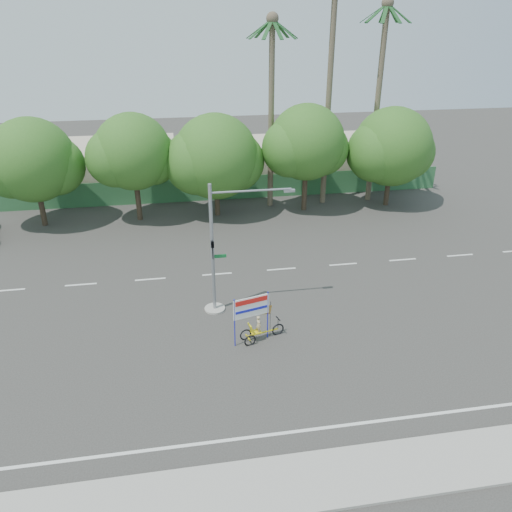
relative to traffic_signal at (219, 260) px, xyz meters
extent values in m
plane|color=#33302D|center=(2.20, -3.98, -2.92)|extent=(120.00, 120.00, 0.00)
cube|color=gray|center=(2.20, -11.48, -2.86)|extent=(50.00, 2.40, 0.12)
cube|color=#336B3D|center=(2.20, 17.52, -1.92)|extent=(38.00, 0.08, 2.00)
cube|color=beige|center=(-7.80, 22.02, -0.92)|extent=(12.00, 8.00, 4.00)
cube|color=beige|center=(10.20, 22.02, -1.12)|extent=(14.00, 8.00, 3.60)
cylinder|color=#473828|center=(-11.80, 14.02, -1.16)|extent=(0.40, 0.40, 3.52)
sphere|color=#225A1A|center=(-11.80, 14.02, 2.04)|extent=(6.00, 6.00, 6.00)
sphere|color=#225A1A|center=(-10.45, 14.32, 1.48)|extent=(4.32, 4.32, 4.32)
sphere|color=#225A1A|center=(-13.15, 13.77, 1.72)|extent=(4.56, 4.56, 4.56)
cylinder|color=#473828|center=(-4.80, 14.02, -1.05)|extent=(0.40, 0.40, 3.74)
sphere|color=#225A1A|center=(-4.80, 14.02, 2.35)|extent=(5.60, 5.60, 5.60)
sphere|color=#225A1A|center=(-3.54, 14.32, 1.76)|extent=(4.03, 4.03, 4.03)
sphere|color=#225A1A|center=(-6.06, 13.77, 2.01)|extent=(4.26, 4.26, 4.26)
cylinder|color=#473828|center=(1.20, 14.02, -1.27)|extent=(0.40, 0.40, 3.30)
sphere|color=#225A1A|center=(1.20, 14.02, 1.73)|extent=(6.40, 6.40, 6.40)
sphere|color=#225A1A|center=(2.64, 14.32, 1.21)|extent=(4.61, 4.61, 4.61)
sphere|color=#225A1A|center=(-0.24, 13.77, 1.43)|extent=(4.86, 4.86, 4.86)
cylinder|color=#473828|center=(8.20, 14.02, -0.98)|extent=(0.40, 0.40, 3.87)
sphere|color=#225A1A|center=(8.20, 14.02, 2.54)|extent=(5.80, 5.80, 5.80)
sphere|color=#225A1A|center=(9.50, 14.32, 1.92)|extent=(4.18, 4.18, 4.18)
sphere|color=#225A1A|center=(6.89, 13.77, 2.19)|extent=(4.41, 4.41, 4.41)
cylinder|color=#473828|center=(15.20, 14.02, -1.20)|extent=(0.40, 0.40, 3.43)
sphere|color=#225A1A|center=(15.20, 14.02, 1.92)|extent=(6.20, 6.20, 6.20)
sphere|color=#225A1A|center=(16.59, 14.32, 1.37)|extent=(4.46, 4.46, 4.46)
sphere|color=#225A1A|center=(13.80, 13.77, 1.61)|extent=(4.71, 4.71, 4.71)
cylinder|color=#70604C|center=(10.20, 15.52, 5.58)|extent=(0.44, 0.44, 17.00)
cylinder|color=#70604C|center=(14.20, 15.52, 4.58)|extent=(0.44, 0.44, 15.00)
sphere|color=#70604C|center=(14.20, 15.52, 12.08)|extent=(0.90, 0.90, 0.90)
cube|color=#1C4C21|center=(15.14, 15.52, 11.42)|extent=(1.91, 0.28, 1.36)
cube|color=#1C4C21|center=(14.92, 16.12, 11.42)|extent=(1.65, 1.44, 1.36)
cube|color=#1C4C21|center=(14.36, 16.44, 11.42)|extent=(0.61, 1.93, 1.36)
cube|color=#1C4C21|center=(13.73, 16.33, 11.42)|extent=(1.20, 1.80, 1.36)
cube|color=#1C4C21|center=(13.31, 15.84, 11.42)|extent=(1.89, 0.92, 1.36)
cube|color=#1C4C21|center=(13.31, 15.19, 11.42)|extent=(1.89, 0.92, 1.36)
cube|color=#1C4C21|center=(13.73, 14.70, 11.42)|extent=(1.20, 1.80, 1.36)
cube|color=#1C4C21|center=(14.36, 14.59, 11.42)|extent=(0.61, 1.93, 1.36)
cube|color=#1C4C21|center=(14.92, 14.91, 11.42)|extent=(1.65, 1.44, 1.36)
cylinder|color=#70604C|center=(5.70, 15.52, 4.08)|extent=(0.44, 0.44, 14.00)
sphere|color=#70604C|center=(5.70, 15.52, 11.08)|extent=(0.90, 0.90, 0.90)
cube|color=#1C4C21|center=(6.64, 15.52, 10.42)|extent=(1.91, 0.28, 1.36)
cube|color=#1C4C21|center=(6.42, 16.12, 10.42)|extent=(1.65, 1.44, 1.36)
cube|color=#1C4C21|center=(5.86, 16.44, 10.42)|extent=(0.61, 1.93, 1.36)
cube|color=#1C4C21|center=(5.23, 16.33, 10.42)|extent=(1.20, 1.80, 1.36)
cube|color=#1C4C21|center=(4.81, 15.84, 10.42)|extent=(1.89, 0.92, 1.36)
cube|color=#1C4C21|center=(4.81, 15.19, 10.42)|extent=(1.89, 0.92, 1.36)
cube|color=#1C4C21|center=(5.23, 14.70, 10.42)|extent=(1.20, 1.80, 1.36)
cube|color=#1C4C21|center=(5.86, 14.59, 10.42)|extent=(0.61, 1.93, 1.36)
cube|color=#1C4C21|center=(6.42, 14.91, 10.42)|extent=(1.65, 1.44, 1.36)
cylinder|color=gray|center=(-0.30, 0.02, -2.87)|extent=(1.10, 1.10, 0.10)
cylinder|color=gray|center=(-0.30, 0.02, 0.58)|extent=(0.18, 0.18, 7.00)
cylinder|color=gray|center=(1.70, 0.02, 3.63)|extent=(4.00, 0.10, 0.10)
cube|color=gray|center=(3.60, 0.02, 3.53)|extent=(0.55, 0.20, 0.12)
imported|color=black|center=(-0.30, -0.20, 0.68)|extent=(0.16, 0.20, 1.00)
cube|color=#14662D|center=(0.05, 0.02, 0.23)|extent=(0.70, 0.04, 0.18)
torus|color=black|center=(2.56, -2.80, -2.63)|extent=(0.64, 0.24, 0.64)
torus|color=black|center=(0.93, -2.96, -2.65)|extent=(0.60, 0.22, 0.60)
torus|color=black|center=(1.07, -3.47, -2.65)|extent=(0.60, 0.22, 0.60)
cube|color=yellow|center=(1.78, -3.01, -2.58)|extent=(1.58, 0.47, 0.06)
cube|color=yellow|center=(1.00, -3.22, -2.63)|extent=(0.20, 0.57, 0.05)
cube|color=yellow|center=(1.41, -3.11, -2.44)|extent=(0.56, 0.51, 0.06)
cube|color=yellow|center=(1.16, -3.17, -2.18)|extent=(0.31, 0.44, 0.51)
cylinder|color=black|center=(2.56, -2.80, -2.25)|extent=(0.03, 0.03, 0.52)
cube|color=black|center=(2.56, -2.80, -2.00)|extent=(0.15, 0.42, 0.04)
imported|color=#CCB284|center=(1.55, -3.07, -2.08)|extent=(0.33, 0.42, 1.03)
cylinder|color=#1A20CA|center=(0.36, -3.38, -1.64)|extent=(0.06, 0.06, 2.56)
cylinder|color=#1A20CA|center=(2.01, -2.95, -1.64)|extent=(0.06, 0.06, 2.56)
cube|color=white|center=(1.18, -3.17, -0.97)|extent=(1.76, 0.51, 1.04)
cube|color=red|center=(1.19, -3.20, -0.64)|extent=(1.56, 0.42, 0.25)
cube|color=#1A20CA|center=(1.19, -3.20, -1.11)|extent=(1.56, 0.42, 0.13)
cylinder|color=black|center=(2.15, -2.91, -1.92)|extent=(0.02, 0.02, 1.99)
cube|color=red|center=(1.83, -3.00, -1.30)|extent=(0.82, 0.23, 0.62)
camera|label=1|loc=(-1.87, -22.83, 11.35)|focal=35.00mm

